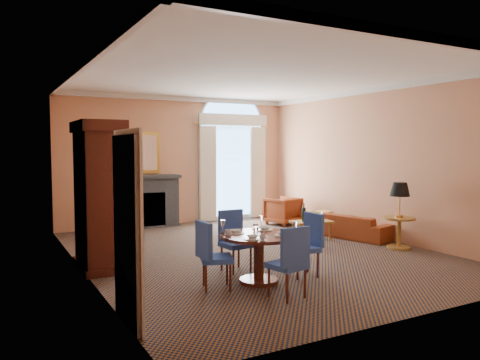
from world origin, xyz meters
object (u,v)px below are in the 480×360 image
armchair (283,211)px  side_table (400,207)px  dining_table (259,246)px  sofa (352,226)px  coffee_table (311,222)px  armoire (99,198)px

armchair → side_table: bearing=80.8°
armchair → dining_table: bearing=36.8°
sofa → armchair: 2.18m
armchair → side_table: 3.45m
coffee_table → side_table: side_table is taller
armoire → armchair: size_ratio=3.10×
sofa → dining_table: bearing=104.0°
dining_table → armchair: bearing=52.5°
armoire → coffee_table: bearing=1.8°
coffee_table → side_table: size_ratio=0.72×
coffee_table → dining_table: bearing=-131.3°
sofa → armchair: (-0.34, 2.15, 0.09)m
sofa → coffee_table: coffee_table is taller
dining_table → side_table: bearing=10.7°
dining_table → armchair: 5.12m
dining_table → armchair: (3.12, 4.06, -0.18)m
sofa → side_table: side_table is taller
dining_table → coffee_table: dining_table is taller
coffee_table → side_table: (1.05, -1.37, 0.39)m
dining_table → side_table: side_table is taller
coffee_table → armchair: bearing=81.2°
armoire → sofa: armoire is taller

